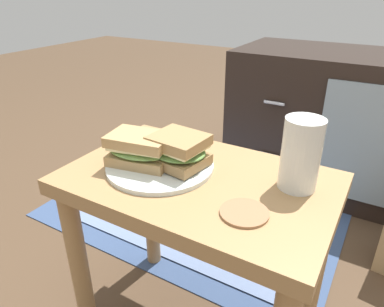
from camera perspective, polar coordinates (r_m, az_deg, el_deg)
name	(u,v)px	position (r m, az deg, el deg)	size (l,w,h in m)	color
side_table	(198,212)	(0.79, 1.00, -9.45)	(0.56, 0.36, 0.46)	#A37A4C
tv_cabinet	(351,125)	(1.61, 24.31, 4.19)	(0.96, 0.46, 0.58)	black
area_rug	(201,203)	(1.47, 1.45, -7.93)	(1.10, 0.84, 0.01)	#384C72
plate	(160,166)	(0.77, -5.17, -1.99)	(0.23, 0.23, 0.01)	silver
sandwich_front	(140,149)	(0.77, -8.37, 0.73)	(0.16, 0.12, 0.07)	tan
sandwich_back	(179,150)	(0.75, -2.12, 0.55)	(0.13, 0.12, 0.07)	#9E7A4C
beer_glass	(301,155)	(0.70, 17.15, -0.21)	(0.08, 0.08, 0.14)	silver
coaster	(244,213)	(0.64, 8.44, -9.43)	(0.09, 0.09, 0.01)	#996B47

